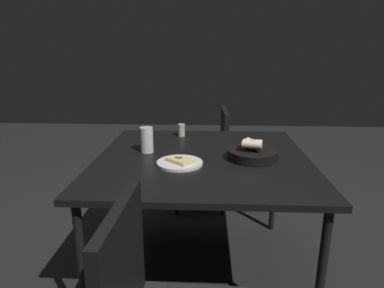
{
  "coord_description": "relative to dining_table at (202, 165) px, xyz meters",
  "views": [
    {
      "loc": [
        1.74,
        0.02,
        1.33
      ],
      "look_at": [
        -0.07,
        -0.06,
        0.8
      ],
      "focal_mm": 30.81,
      "sensor_mm": 36.0,
      "label": 1
    }
  ],
  "objects": [
    {
      "name": "pepper_shaker",
      "position": [
        -0.43,
        -0.15,
        0.09
      ],
      "size": [
        0.05,
        0.05,
        0.08
      ],
      "color": "#BFB299",
      "rests_on": "dining_table"
    },
    {
      "name": "pizza_plate",
      "position": [
        0.14,
        -0.12,
        0.06
      ],
      "size": [
        0.24,
        0.24,
        0.04
      ],
      "color": "white",
      "rests_on": "dining_table"
    },
    {
      "name": "ground",
      "position": [
        0.0,
        0.0,
        -0.7
      ],
      "size": [
        8.0,
        8.0,
        0.0
      ],
      "primitive_type": "plane",
      "color": "black"
    },
    {
      "name": "bread_basket",
      "position": [
        0.04,
        0.27,
        0.09
      ],
      "size": [
        0.27,
        0.27,
        0.11
      ],
      "color": "black",
      "rests_on": "dining_table"
    },
    {
      "name": "beer_glass",
      "position": [
        -0.06,
        -0.32,
        0.12
      ],
      "size": [
        0.07,
        0.07,
        0.15
      ],
      "color": "silver",
      "rests_on": "dining_table"
    },
    {
      "name": "dining_table",
      "position": [
        0.0,
        0.0,
        0.0
      ],
      "size": [
        1.16,
        1.16,
        0.75
      ],
      "color": "black",
      "rests_on": "ground"
    },
    {
      "name": "chair_near",
      "position": [
        -0.91,
        0.05,
        -0.21
      ],
      "size": [
        0.46,
        0.46,
        0.84
      ],
      "color": "black",
      "rests_on": "ground"
    }
  ]
}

